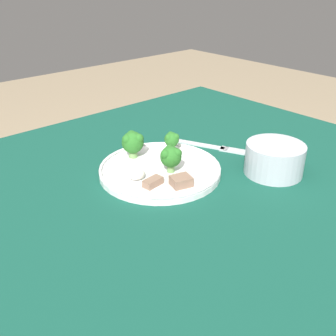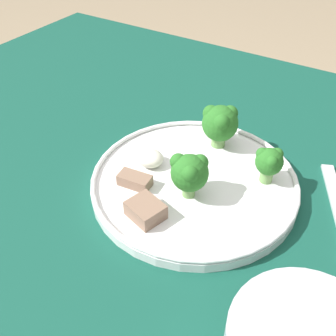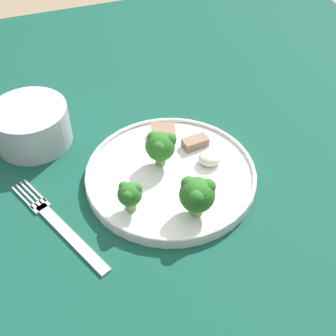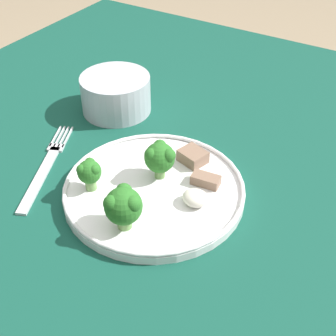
# 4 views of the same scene
# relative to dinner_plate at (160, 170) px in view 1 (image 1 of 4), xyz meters

# --- Properties ---
(table) EXTENTS (1.10, 1.01, 0.76)m
(table) POSITION_rel_dinner_plate_xyz_m (0.01, 0.09, -0.11)
(table) COLOR #114738
(table) RESTS_ON ground_plane
(dinner_plate) EXTENTS (0.25, 0.25, 0.02)m
(dinner_plate) POSITION_rel_dinner_plate_xyz_m (0.00, 0.00, 0.00)
(dinner_plate) COLOR white
(dinner_plate) RESTS_ON table
(fork) EXTENTS (0.10, 0.20, 0.00)m
(fork) POSITION_rel_dinner_plate_xyz_m (-0.17, -0.03, -0.01)
(fork) COLOR silver
(fork) RESTS_ON table
(cream_bowl) EXTENTS (0.12, 0.12, 0.06)m
(cream_bowl) POSITION_rel_dinner_plate_xyz_m (-0.18, 0.15, 0.02)
(cream_bowl) COLOR #B7BCC6
(cream_bowl) RESTS_ON table
(broccoli_floret_near_rim_left) EXTENTS (0.04, 0.04, 0.05)m
(broccoli_floret_near_rim_left) POSITION_rel_dinner_plate_xyz_m (-0.01, 0.03, 0.04)
(broccoli_floret_near_rim_left) COLOR #709E56
(broccoli_floret_near_rim_left) RESTS_ON dinner_plate
(broccoli_floret_center_left) EXTENTS (0.05, 0.05, 0.06)m
(broccoli_floret_center_left) POSITION_rel_dinner_plate_xyz_m (0.01, -0.08, 0.04)
(broccoli_floret_center_left) COLOR #709E56
(broccoli_floret_center_left) RESTS_ON dinner_plate
(broccoli_floret_back_left) EXTENTS (0.03, 0.03, 0.05)m
(broccoli_floret_back_left) POSITION_rel_dinner_plate_xyz_m (-0.07, -0.05, 0.03)
(broccoli_floret_back_left) COLOR #709E56
(broccoli_floret_back_left) RESTS_ON dinner_plate
(meat_slice_front_slice) EXTENTS (0.04, 0.04, 0.02)m
(meat_slice_front_slice) POSITION_rel_dinner_plate_xyz_m (0.02, 0.08, 0.01)
(meat_slice_front_slice) COLOR #846651
(meat_slice_front_slice) RESTS_ON dinner_plate
(meat_slice_middle_slice) EXTENTS (0.04, 0.02, 0.01)m
(meat_slice_middle_slice) POSITION_rel_dinner_plate_xyz_m (0.06, 0.04, 0.01)
(meat_slice_middle_slice) COLOR #846651
(meat_slice_middle_slice) RESTS_ON dinner_plate
(sauce_dollop) EXTENTS (0.04, 0.03, 0.02)m
(sauce_dollop) POSITION_rel_dinner_plate_xyz_m (0.06, 0.00, 0.01)
(sauce_dollop) COLOR silver
(sauce_dollop) RESTS_ON dinner_plate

